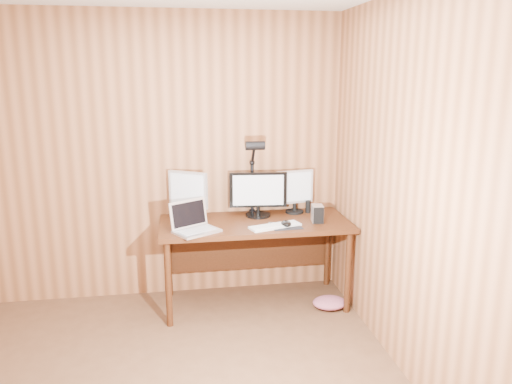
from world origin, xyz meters
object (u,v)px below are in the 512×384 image
object	(u,v)px
laptop	(193,224)
keyboard	(275,226)
monitor_center	(258,194)
mouse	(286,224)
monitor_right	(295,190)
phone	(272,224)
speaker	(308,207)
monitor_left	(188,194)
hard_drive	(317,214)
desk_lamp	(254,166)
desk	(254,233)

from	to	relation	value
laptop	keyboard	xyz separation A→B (m)	(0.66, -0.01, -0.05)
monitor_center	mouse	bearing A→B (deg)	-57.40
monitor_right	mouse	world-z (taller)	monitor_right
phone	speaker	world-z (taller)	speaker
mouse	phone	distance (m)	0.13
monitor_left	hard_drive	xyz separation A→B (m)	(1.07, -0.28, -0.15)
desk_lamp	monitor_center	bearing A→B (deg)	-27.42
hard_drive	phone	bearing A→B (deg)	-169.23
phone	desk_lamp	world-z (taller)	desk_lamp
monitor_left	monitor_right	distance (m)	0.95
desk_lamp	keyboard	bearing A→B (deg)	-53.47
desk	monitor_left	size ratio (longest dim) A/B	3.87
speaker	monitor_right	bearing A→B (deg)	172.21
monitor_right	desk	bearing A→B (deg)	-171.75
monitor_right	desk_lamp	xyz separation A→B (m)	(-0.38, -0.02, 0.23)
laptop	speaker	xyz separation A→B (m)	(1.04, 0.38, -0.00)
monitor_right	hard_drive	size ratio (longest dim) A/B	2.67
laptop	keyboard	bearing A→B (deg)	-31.72
desk	mouse	distance (m)	0.37
monitor_left	mouse	xyz separation A→B (m)	(0.78, -0.37, -0.20)
phone	mouse	bearing A→B (deg)	-20.19
desk	mouse	size ratio (longest dim) A/B	13.31
speaker	keyboard	bearing A→B (deg)	-134.77
keyboard	speaker	bearing A→B (deg)	27.79
mouse	desk_lamp	world-z (taller)	desk_lamp
desk	speaker	world-z (taller)	speaker
monitor_right	speaker	xyz separation A→B (m)	(0.12, -0.02, -0.15)
monitor_left	monitor_center	bearing A→B (deg)	29.94
monitor_right	monitor_center	bearing A→B (deg)	177.58
mouse	phone	size ratio (longest dim) A/B	1.20
monitor_center	monitor_right	bearing A→B (deg)	14.72
monitor_center	mouse	xyz separation A→B (m)	(0.18, -0.34, -0.18)
laptop	desk_lamp	xyz separation A→B (m)	(0.55, 0.37, 0.38)
monitor_left	phone	world-z (taller)	monitor_left
laptop	desk_lamp	world-z (taller)	desk_lamp
keyboard	hard_drive	size ratio (longest dim) A/B	3.11
desk	speaker	xyz separation A→B (m)	(0.52, 0.13, 0.18)
hard_drive	speaker	xyz separation A→B (m)	(-0.00, 0.29, -0.02)
speaker	desk_lamp	size ratio (longest dim) A/B	0.16
monitor_center	speaker	bearing A→B (deg)	10.33
desk	phone	xyz separation A→B (m)	(0.12, -0.20, 0.13)
desk	monitor_center	bearing A→B (deg)	58.76
desk	monitor_left	xyz separation A→B (m)	(-0.55, 0.12, 0.34)
mouse	phone	world-z (taller)	mouse
speaker	phone	bearing A→B (deg)	-140.90
monitor_right	speaker	size ratio (longest dim) A/B	3.49
keyboard	speaker	distance (m)	0.54
monitor_left	desk_lamp	bearing A→B (deg)	33.28
monitor_right	mouse	distance (m)	0.47
phone	speaker	bearing A→B (deg)	48.09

